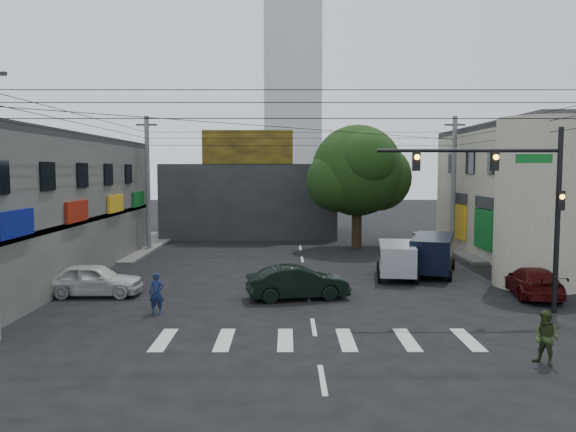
{
  "coord_description": "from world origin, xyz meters",
  "views": [
    {
      "loc": [
        -0.95,
        -22.5,
        5.6
      ],
      "look_at": [
        -0.9,
        4.0,
        3.38
      ],
      "focal_mm": 35.0,
      "sensor_mm": 36.0,
      "label": 1
    }
  ],
  "objects_px": {
    "maroon_sedan": "(532,282)",
    "dark_sedan": "(298,282)",
    "white_compact": "(94,280)",
    "pedestrian_olive": "(546,338)",
    "utility_pole_far_left": "(148,184)",
    "utility_pole_far_right": "(454,184)",
    "street_tree": "(357,171)",
    "silver_minivan": "(397,261)",
    "traffic_gantry": "(515,189)",
    "traffic_officer": "(157,293)",
    "navy_van": "(433,255)"
  },
  "relations": [
    {
      "from": "street_tree",
      "to": "pedestrian_olive",
      "type": "height_order",
      "value": "street_tree"
    },
    {
      "from": "traffic_gantry",
      "to": "navy_van",
      "type": "xyz_separation_m",
      "value": [
        -0.98,
        8.12,
        -3.81
      ]
    },
    {
      "from": "street_tree",
      "to": "traffic_officer",
      "type": "bearing_deg",
      "value": -118.86
    },
    {
      "from": "traffic_gantry",
      "to": "white_compact",
      "type": "height_order",
      "value": "traffic_gantry"
    },
    {
      "from": "maroon_sedan",
      "to": "traffic_officer",
      "type": "height_order",
      "value": "traffic_officer"
    },
    {
      "from": "utility_pole_far_left",
      "to": "maroon_sedan",
      "type": "xyz_separation_m",
      "value": [
        20.38,
        -14.14,
        -3.95
      ]
    },
    {
      "from": "maroon_sedan",
      "to": "dark_sedan",
      "type": "bearing_deg",
      "value": 10.75
    },
    {
      "from": "utility_pole_far_left",
      "to": "utility_pole_far_right",
      "type": "xyz_separation_m",
      "value": [
        21.0,
        0.0,
        0.0
      ]
    },
    {
      "from": "dark_sedan",
      "to": "traffic_officer",
      "type": "height_order",
      "value": "traffic_officer"
    },
    {
      "from": "utility_pole_far_left",
      "to": "navy_van",
      "type": "bearing_deg",
      "value": -27.12
    },
    {
      "from": "utility_pole_far_left",
      "to": "dark_sedan",
      "type": "xyz_separation_m",
      "value": [
        10.02,
        -14.65,
        -3.88
      ]
    },
    {
      "from": "silver_minivan",
      "to": "street_tree",
      "type": "bearing_deg",
      "value": 11.9
    },
    {
      "from": "street_tree",
      "to": "dark_sedan",
      "type": "bearing_deg",
      "value": -105.97
    },
    {
      "from": "white_compact",
      "to": "pedestrian_olive",
      "type": "height_order",
      "value": "pedestrian_olive"
    },
    {
      "from": "traffic_gantry",
      "to": "dark_sedan",
      "type": "bearing_deg",
      "value": 164.18
    },
    {
      "from": "maroon_sedan",
      "to": "silver_minivan",
      "type": "relative_size",
      "value": 1.07
    },
    {
      "from": "traffic_gantry",
      "to": "maroon_sedan",
      "type": "xyz_separation_m",
      "value": [
        2.06,
        2.86,
        -4.18
      ]
    },
    {
      "from": "pedestrian_olive",
      "to": "white_compact",
      "type": "bearing_deg",
      "value": -157.28
    },
    {
      "from": "street_tree",
      "to": "utility_pole_far_left",
      "type": "relative_size",
      "value": 0.95
    },
    {
      "from": "street_tree",
      "to": "utility_pole_far_left",
      "type": "xyz_separation_m",
      "value": [
        -14.5,
        -1.0,
        -0.87
      ]
    },
    {
      "from": "utility_pole_far_left",
      "to": "navy_van",
      "type": "distance_m",
      "value": 19.81
    },
    {
      "from": "dark_sedan",
      "to": "utility_pole_far_left",
      "type": "bearing_deg",
      "value": 22.78
    },
    {
      "from": "traffic_gantry",
      "to": "maroon_sedan",
      "type": "relative_size",
      "value": 1.54
    },
    {
      "from": "white_compact",
      "to": "street_tree",
      "type": "bearing_deg",
      "value": -42.91
    },
    {
      "from": "silver_minivan",
      "to": "dark_sedan",
      "type": "bearing_deg",
      "value": 140.22
    },
    {
      "from": "utility_pole_far_right",
      "to": "maroon_sedan",
      "type": "distance_m",
      "value": 14.7
    },
    {
      "from": "utility_pole_far_right",
      "to": "silver_minivan",
      "type": "xyz_separation_m",
      "value": [
        -5.81,
        -10.01,
        -3.71
      ]
    },
    {
      "from": "utility_pole_far_right",
      "to": "navy_van",
      "type": "height_order",
      "value": "utility_pole_far_right"
    },
    {
      "from": "utility_pole_far_right",
      "to": "white_compact",
      "type": "xyz_separation_m",
      "value": [
        -20.0,
        -14.02,
        -3.88
      ]
    },
    {
      "from": "utility_pole_far_right",
      "to": "dark_sedan",
      "type": "xyz_separation_m",
      "value": [
        -10.98,
        -14.65,
        -3.88
      ]
    },
    {
      "from": "traffic_gantry",
      "to": "utility_pole_far_left",
      "type": "distance_m",
      "value": 25.0
    },
    {
      "from": "utility_pole_far_right",
      "to": "silver_minivan",
      "type": "distance_m",
      "value": 12.15
    },
    {
      "from": "white_compact",
      "to": "traffic_officer",
      "type": "height_order",
      "value": "traffic_officer"
    },
    {
      "from": "traffic_officer",
      "to": "utility_pole_far_left",
      "type": "bearing_deg",
      "value": 107.56
    },
    {
      "from": "utility_pole_far_left",
      "to": "dark_sedan",
      "type": "bearing_deg",
      "value": -55.63
    },
    {
      "from": "street_tree",
      "to": "utility_pole_far_right",
      "type": "xyz_separation_m",
      "value": [
        6.5,
        -1.0,
        -0.87
      ]
    },
    {
      "from": "silver_minivan",
      "to": "pedestrian_olive",
      "type": "xyz_separation_m",
      "value": [
        1.76,
        -12.87,
        -0.11
      ]
    },
    {
      "from": "traffic_gantry",
      "to": "utility_pole_far_right",
      "type": "height_order",
      "value": "utility_pole_far_right"
    },
    {
      "from": "street_tree",
      "to": "white_compact",
      "type": "distance_m",
      "value": 20.75
    },
    {
      "from": "street_tree",
      "to": "maroon_sedan",
      "type": "xyz_separation_m",
      "value": [
        5.88,
        -15.14,
        -4.83
      ]
    },
    {
      "from": "silver_minivan",
      "to": "traffic_officer",
      "type": "height_order",
      "value": "silver_minivan"
    },
    {
      "from": "street_tree",
      "to": "dark_sedan",
      "type": "relative_size",
      "value": 1.9
    },
    {
      "from": "street_tree",
      "to": "traffic_officer",
      "type": "relative_size",
      "value": 5.42
    },
    {
      "from": "silver_minivan",
      "to": "navy_van",
      "type": "bearing_deg",
      "value": -54.1
    },
    {
      "from": "street_tree",
      "to": "pedestrian_olive",
      "type": "distance_m",
      "value": 24.45
    },
    {
      "from": "maroon_sedan",
      "to": "traffic_officer",
      "type": "relative_size",
      "value": 2.91
    },
    {
      "from": "utility_pole_far_left",
      "to": "white_compact",
      "type": "bearing_deg",
      "value": -85.92
    },
    {
      "from": "white_compact",
      "to": "silver_minivan",
      "type": "relative_size",
      "value": 0.98
    },
    {
      "from": "white_compact",
      "to": "traffic_officer",
      "type": "distance_m",
      "value": 4.68
    },
    {
      "from": "utility_pole_far_left",
      "to": "utility_pole_far_right",
      "type": "distance_m",
      "value": 21.0
    }
  ]
}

